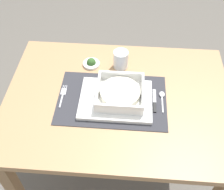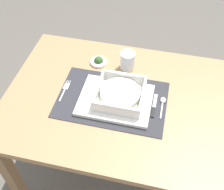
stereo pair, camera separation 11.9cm
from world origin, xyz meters
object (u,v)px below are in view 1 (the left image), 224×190
object	(u,v)px
porridge_bowl	(120,93)
drinking_glass	(121,60)
dining_table	(118,113)
butter_knife	(155,102)
condiment_saucer	(91,63)
fork	(63,94)
spoon	(162,96)

from	to	relation	value
porridge_bowl	drinking_glass	xyz separation A→B (m)	(-0.01, 0.21, -0.00)
dining_table	butter_knife	bearing A→B (deg)	-6.21
porridge_bowl	condiment_saucer	bearing A→B (deg)	125.73
fork	spoon	size ratio (longest dim) A/B	1.11
spoon	condiment_saucer	xyz separation A→B (m)	(-0.33, 0.19, 0.00)
condiment_saucer	porridge_bowl	bearing A→B (deg)	-54.27
drinking_glass	spoon	bearing A→B (deg)	-44.60
dining_table	butter_knife	world-z (taller)	butter_knife
porridge_bowl	dining_table	bearing A→B (deg)	141.77
fork	butter_knife	bearing A→B (deg)	-6.40
drinking_glass	condiment_saucer	xyz separation A→B (m)	(-0.14, -0.00, -0.03)
spoon	butter_knife	size ratio (longest dim) A/B	0.91
fork	butter_knife	size ratio (longest dim) A/B	1.01
dining_table	spoon	world-z (taller)	spoon
butter_knife	condiment_saucer	xyz separation A→B (m)	(-0.30, 0.22, 0.00)
drinking_glass	porridge_bowl	bearing A→B (deg)	-87.77
spoon	drinking_glass	distance (m)	0.27
fork	condiment_saucer	size ratio (longest dim) A/B	1.60
fork	drinking_glass	xyz separation A→B (m)	(0.24, 0.20, 0.03)
drinking_glass	condiment_saucer	distance (m)	0.14
fork	dining_table	bearing A→B (deg)	-3.67
butter_knife	drinking_glass	distance (m)	0.27
fork	drinking_glass	bearing A→B (deg)	35.96
fork	butter_knife	distance (m)	0.40
dining_table	butter_knife	size ratio (longest dim) A/B	7.75
fork	condiment_saucer	world-z (taller)	condiment_saucer
fork	spoon	world-z (taller)	spoon
drinking_glass	condiment_saucer	bearing A→B (deg)	-179.93
butter_knife	porridge_bowl	bearing A→B (deg)	179.05
porridge_bowl	drinking_glass	world-z (taller)	drinking_glass
dining_table	spoon	xyz separation A→B (m)	(0.19, 0.02, 0.12)
fork	drinking_glass	distance (m)	0.32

